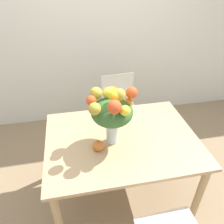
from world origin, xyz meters
name	(u,v)px	position (x,y,z in m)	size (l,w,h in m)	color
ground_plane	(120,193)	(0.00, 0.00, 0.00)	(12.00, 12.00, 0.00)	#8E7556
wall_back	(95,22)	(0.00, 1.48, 1.35)	(8.00, 0.06, 2.70)	silver
dining_table	(122,147)	(0.00, 0.00, 0.65)	(1.25, 0.93, 0.75)	tan
flower_vase	(112,110)	(-0.09, -0.02, 1.05)	(0.38, 0.34, 0.49)	silver
pumpkin	(98,145)	(-0.21, -0.09, 0.79)	(0.10, 0.10, 0.09)	orange
dining_chair_near_window	(121,110)	(0.18, 0.81, 0.47)	(0.46, 0.46, 0.89)	silver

